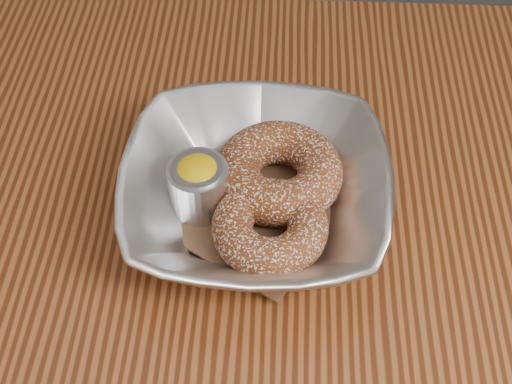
{
  "coord_description": "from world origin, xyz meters",
  "views": [
    {
      "loc": [
        -0.1,
        -0.34,
        1.26
      ],
      "look_at": [
        -0.12,
        0.07,
        0.78
      ],
      "focal_mm": 50.0,
      "sensor_mm": 36.0,
      "label": 1
    }
  ],
  "objects_px": {
    "table": "(376,335)",
    "serving_bowl": "(256,193)",
    "donut_front": "(270,227)",
    "ramekin": "(199,184)",
    "donut_back": "(279,172)"
  },
  "relations": [
    {
      "from": "serving_bowl",
      "to": "donut_front",
      "type": "distance_m",
      "value": 0.04
    },
    {
      "from": "ramekin",
      "to": "table",
      "type": "bearing_deg",
      "value": -21.58
    },
    {
      "from": "table",
      "to": "serving_bowl",
      "type": "height_order",
      "value": "serving_bowl"
    },
    {
      "from": "ramekin",
      "to": "donut_front",
      "type": "bearing_deg",
      "value": -30.5
    },
    {
      "from": "serving_bowl",
      "to": "donut_back",
      "type": "bearing_deg",
      "value": 51.2
    },
    {
      "from": "table",
      "to": "ramekin",
      "type": "height_order",
      "value": "ramekin"
    },
    {
      "from": "serving_bowl",
      "to": "donut_back",
      "type": "height_order",
      "value": "serving_bowl"
    },
    {
      "from": "donut_back",
      "to": "donut_front",
      "type": "xyz_separation_m",
      "value": [
        -0.01,
        -0.06,
        -0.0
      ]
    },
    {
      "from": "donut_front",
      "to": "table",
      "type": "bearing_deg",
      "value": -15.43
    },
    {
      "from": "donut_front",
      "to": "serving_bowl",
      "type": "bearing_deg",
      "value": 110.41
    },
    {
      "from": "table",
      "to": "serving_bowl",
      "type": "xyz_separation_m",
      "value": [
        -0.12,
        0.07,
        0.13
      ]
    },
    {
      "from": "donut_back",
      "to": "donut_front",
      "type": "relative_size",
      "value": 1.16
    },
    {
      "from": "ramekin",
      "to": "donut_back",
      "type": "bearing_deg",
      "value": 18.06
    },
    {
      "from": "table",
      "to": "donut_back",
      "type": "xyz_separation_m",
      "value": [
        -0.1,
        0.09,
        0.13
      ]
    },
    {
      "from": "table",
      "to": "serving_bowl",
      "type": "relative_size",
      "value": 5.04
    }
  ]
}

